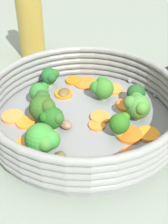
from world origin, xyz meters
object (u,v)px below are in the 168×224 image
at_px(carrot_slice_0, 64,94).
at_px(mushroom_piece_0, 60,157).
at_px(carrot_slice_11, 26,123).
at_px(broccoli_floret_7, 120,123).
at_px(carrot_slice_2, 100,117).
at_px(carrot_slice_6, 130,156).
at_px(carrot_slice_8, 129,135).
at_px(mushroom_piece_1, 66,124).
at_px(carrot_slice_4, 23,146).
at_px(carrot_slice_10, 86,83).
at_px(carrot_slice_12, 148,134).
at_px(broccoli_floret_6, 138,106).
at_px(broccoli_floret_0, 102,87).
at_px(carrot_slice_7, 127,105).
at_px(oil_bottle, 31,26).
at_px(broccoli_floret_8, 51,76).
at_px(broccoli_floret_2, 43,107).
at_px(carrot_slice_5, 97,125).
at_px(broccoli_floret_4, 40,92).
at_px(skillet, 84,121).
at_px(carrot_slice_3, 13,117).
at_px(broccoli_floret_5, 136,93).
at_px(broccoli_floret_1, 43,140).
at_px(broccoli_floret_3, 53,118).
at_px(carrot_slice_1, 73,81).
at_px(mushroom_piece_2, 64,92).
at_px(carrot_slice_9, 114,89).

distance_m(carrot_slice_0, mushroom_piece_0, 0.17).
bearing_deg(carrot_slice_11, broccoli_floret_7, 42.41).
xyz_separation_m(carrot_slice_2, carrot_slice_6, (0.10, -0.02, -0.00)).
height_order(carrot_slice_2, carrot_slice_8, same).
bearing_deg(mushroom_piece_1, carrot_slice_4, -89.60).
distance_m(carrot_slice_10, carrot_slice_12, 0.19).
bearing_deg(broccoli_floret_6, broccoli_floret_0, -175.29).
height_order(carrot_slice_4, carrot_slice_7, carrot_slice_4).
bearing_deg(oil_bottle, broccoli_floret_0, 1.28).
distance_m(carrot_slice_4, broccoli_floret_8, 0.18).
bearing_deg(carrot_slice_0, carrot_slice_8, 6.03).
distance_m(carrot_slice_4, broccoli_floret_2, 0.07).
height_order(carrot_slice_5, broccoli_floret_0, broccoli_floret_0).
bearing_deg(broccoli_floret_4, skillet, 24.87).
relative_size(carrot_slice_3, broccoli_floret_4, 0.86).
height_order(carrot_slice_7, broccoli_floret_2, broccoli_floret_2).
xyz_separation_m(carrot_slice_0, broccoli_floret_8, (-0.04, -0.00, 0.02)).
bearing_deg(broccoli_floret_5, broccoli_floret_0, -144.58).
distance_m(broccoli_floret_1, broccoli_floret_4, 0.13).
bearing_deg(mushroom_piece_0, broccoli_floret_3, 155.57).
xyz_separation_m(skillet, carrot_slice_5, (0.03, 0.01, 0.01)).
height_order(carrot_slice_0, carrot_slice_6, carrot_slice_0).
xyz_separation_m(carrot_slice_1, broccoli_floret_6, (0.16, 0.02, 0.02)).
xyz_separation_m(broccoli_floret_1, mushroom_piece_0, (0.03, 0.01, -0.02)).
bearing_deg(carrot_slice_11, broccoli_floret_3, 33.37).
relative_size(skillet, carrot_slice_11, 9.83).
relative_size(carrot_slice_11, broccoli_floret_6, 0.65).
relative_size(carrot_slice_10, broccoli_floret_4, 1.08).
distance_m(skillet, broccoli_floret_6, 0.10).
bearing_deg(mushroom_piece_1, broccoli_floret_0, 106.55).
relative_size(broccoli_floret_4, mushroom_piece_2, 1.54).
xyz_separation_m(broccoli_floret_4, broccoli_floret_5, (0.10, 0.14, -0.00)).
distance_m(broccoli_floret_1, broccoli_floret_5, 0.20).
bearing_deg(broccoli_floret_7, mushroom_piece_0, -95.40).
distance_m(carrot_slice_7, carrot_slice_8, 0.08).
relative_size(carrot_slice_1, broccoli_floret_2, 0.58).
bearing_deg(oil_bottle, carrot_slice_8, -4.64).
distance_m(broccoli_floret_7, broccoli_floret_8, 0.19).
distance_m(carrot_slice_9, mushroom_piece_1, 0.14).
height_order(mushroom_piece_0, mushroom_piece_1, same).
xyz_separation_m(skillet, broccoli_floret_0, (-0.03, 0.07, 0.03)).
height_order(broccoli_floret_0, broccoli_floret_4, broccoli_floret_4).
relative_size(carrot_slice_0, carrot_slice_12, 0.93).
bearing_deg(carrot_slice_0, carrot_slice_10, 96.43).
bearing_deg(carrot_slice_12, carrot_slice_9, 161.79).
bearing_deg(broccoli_floret_2, carrot_slice_5, 44.71).
distance_m(broccoli_floret_0, broccoli_floret_6, 0.08).
relative_size(broccoli_floret_7, broccoli_floret_8, 1.02).
distance_m(carrot_slice_5, broccoli_floret_5, 0.10).
relative_size(broccoli_floret_2, mushroom_piece_0, 2.31).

